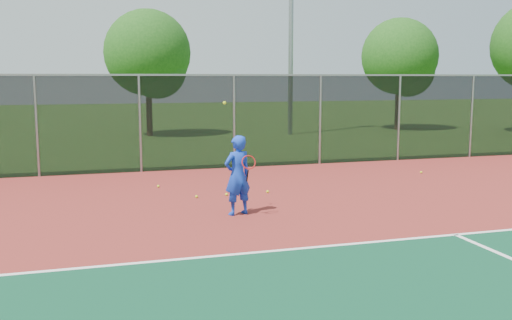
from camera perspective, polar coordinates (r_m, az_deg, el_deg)
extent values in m
plane|color=#2E5A19|center=(7.97, 20.12, -13.98)|extent=(120.00, 120.00, 0.00)
cube|color=maroon|center=(9.54, 12.91, -9.89)|extent=(30.00, 20.00, 0.02)
cube|color=white|center=(11.38, 19.32, -7.06)|extent=(22.00, 0.10, 0.00)
cube|color=black|center=(18.49, -2.20, 3.84)|extent=(30.00, 0.04, 3.00)
cube|color=gray|center=(18.44, -2.23, 8.50)|extent=(30.00, 0.06, 0.06)
imported|color=blue|center=(12.16, -1.86, -1.54)|extent=(0.72, 0.58, 1.71)
cylinder|color=black|center=(11.96, -0.86, -1.58)|extent=(0.03, 0.15, 0.27)
torus|color=#A51414|center=(11.82, -0.74, -0.22)|extent=(0.30, 0.13, 0.29)
sphere|color=#D1E91B|center=(12.04, -3.17, 5.73)|extent=(0.07, 0.07, 0.07)
sphere|color=#D1E91B|center=(14.05, -5.97, -3.66)|extent=(0.07, 0.07, 0.07)
sphere|color=#D1E91B|center=(15.51, -9.75, -2.60)|extent=(0.07, 0.07, 0.07)
sphere|color=#D1E91B|center=(14.25, -2.97, -3.45)|extent=(0.07, 0.07, 0.07)
sphere|color=#D1E91B|center=(18.23, 16.19, -1.19)|extent=(0.07, 0.07, 0.07)
sphere|color=#D1E91B|center=(14.57, 1.17, -3.18)|extent=(0.07, 0.07, 0.07)
cylinder|color=gray|center=(29.66, 3.52, 13.79)|extent=(0.24, 0.24, 11.60)
cylinder|color=#332212|center=(29.27, -10.62, 4.73)|extent=(0.30, 0.30, 2.41)
sphere|color=#194712|center=(29.24, -10.78, 10.50)|extent=(4.28, 4.28, 4.28)
sphere|color=#194712|center=(28.96, -9.88, 8.95)|extent=(2.95, 2.95, 2.95)
cylinder|color=#332212|center=(33.22, 13.97, 5.01)|extent=(0.30, 0.30, 2.38)
sphere|color=#194712|center=(33.19, 14.15, 10.03)|extent=(4.23, 4.23, 4.23)
sphere|color=#194712|center=(33.12, 14.97, 8.63)|extent=(2.91, 2.91, 2.91)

